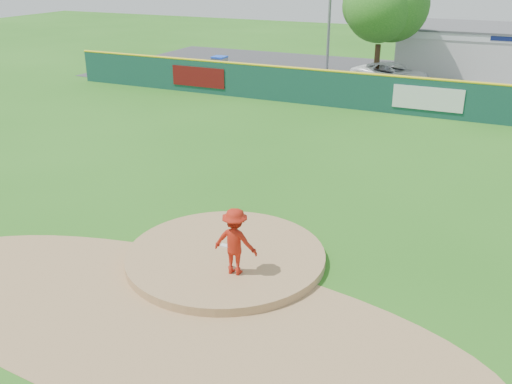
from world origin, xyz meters
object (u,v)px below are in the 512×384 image
at_px(playground_slide, 219,67).
at_px(deciduous_tree, 381,13).
at_px(pitcher, 235,242).
at_px(van, 392,75).

distance_m(playground_slide, deciduous_tree, 11.39).
relative_size(pitcher, van, 0.33).
xyz_separation_m(playground_slide, deciduous_tree, (10.53, 2.07, 3.83)).
relative_size(pitcher, deciduous_tree, 0.24).
xyz_separation_m(pitcher, van, (-1.62, 25.64, -0.37)).
distance_m(pitcher, van, 25.69).
relative_size(pitcher, playground_slide, 0.69).
distance_m(van, deciduous_tree, 3.95).
relative_size(van, playground_slide, 2.08).
xyz_separation_m(van, playground_slide, (-11.65, -1.86, -0.04)).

